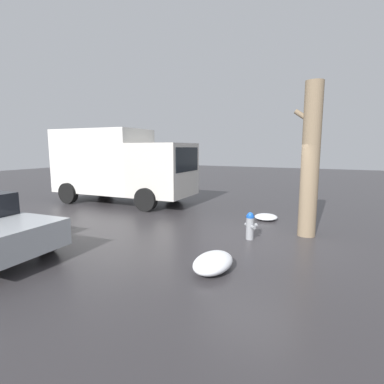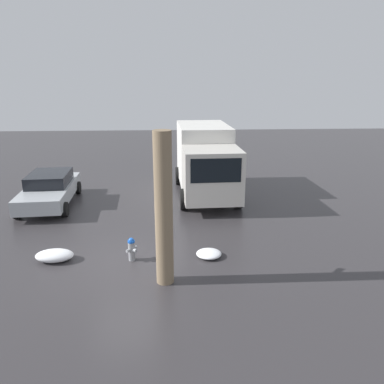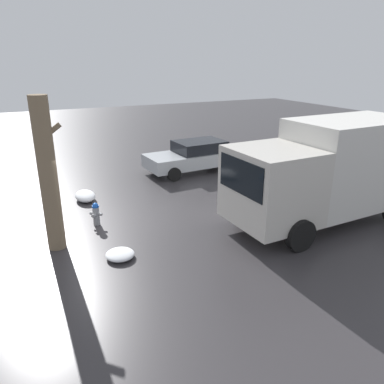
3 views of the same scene
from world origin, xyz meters
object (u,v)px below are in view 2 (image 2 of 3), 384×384
at_px(fire_hydrant, 132,249).
at_px(parked_car, 50,189).
at_px(delivery_truck, 205,159).
at_px(tree_trunk, 164,210).

xyz_separation_m(fire_hydrant, parked_car, (5.52, 4.07, 0.34)).
bearing_deg(delivery_truck, parked_car, 7.30).
bearing_deg(delivery_truck, fire_hydrant, 64.98).
height_order(delivery_truck, parked_car, delivery_truck).
relative_size(fire_hydrant, tree_trunk, 0.18).
height_order(tree_trunk, delivery_truck, tree_trunk).
bearing_deg(fire_hydrant, delivery_truck, 107.93).
height_order(tree_trunk, parked_car, tree_trunk).
bearing_deg(fire_hydrant, tree_trunk, -10.83).
relative_size(delivery_truck, parked_car, 1.34).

